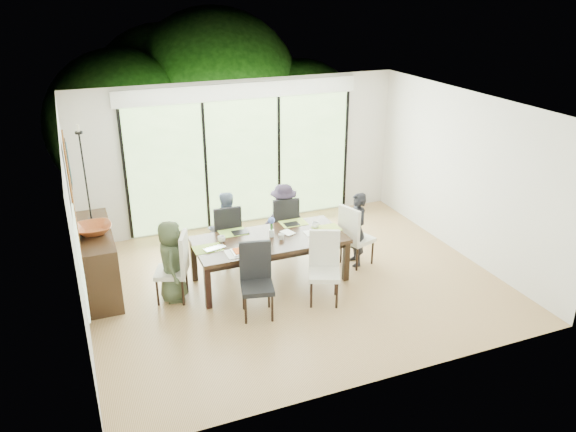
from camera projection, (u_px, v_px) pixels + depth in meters
name	position (u px, v px, depth m)	size (l,w,h in m)	color
floor	(294.00, 282.00, 8.62)	(6.00, 5.00, 0.01)	olive
ceiling	(295.00, 106.00, 7.57)	(6.00, 5.00, 0.01)	white
wall_back	(242.00, 154.00, 10.24)	(6.00, 0.02, 2.70)	beige
wall_front	(385.00, 279.00, 5.95)	(6.00, 0.02, 2.70)	silver
wall_left	(74.00, 232.00, 7.06)	(0.02, 5.00, 2.70)	white
wall_right	(465.00, 175.00, 9.13)	(0.02, 5.00, 2.70)	white
glass_doors	(243.00, 162.00, 10.27)	(4.20, 0.02, 2.30)	#598C3F
blinds_header	(241.00, 91.00, 9.76)	(4.40, 0.06, 0.28)	white
mullion_a	(125.00, 176.00, 9.54)	(0.05, 0.04, 2.30)	black
mullion_b	(206.00, 167.00, 10.02)	(0.05, 0.04, 2.30)	black
mullion_c	(279.00, 158.00, 10.50)	(0.05, 0.04, 2.30)	black
mullion_d	(346.00, 151.00, 10.98)	(0.05, 0.04, 2.30)	black
side_window	(81.00, 261.00, 5.99)	(0.02, 0.90, 1.00)	#8CAD7F
deck	(231.00, 208.00, 11.55)	(6.00, 1.80, 0.10)	brown
rail_top	(220.00, 169.00, 12.00)	(6.00, 0.08, 0.06)	brown
foliage_left	(123.00, 125.00, 11.90)	(3.20, 3.20, 3.20)	#14380F
foliage_mid	(215.00, 96.00, 13.02)	(4.00, 4.00, 4.00)	#14380F
foliage_right	(300.00, 120.00, 13.17)	(2.80, 2.80, 2.80)	#14380F
foliage_far	(167.00, 101.00, 13.35)	(3.60, 3.60, 3.60)	#14380F
table_top	(270.00, 240.00, 8.42)	(2.26, 1.04, 0.06)	black
table_apron	(270.00, 245.00, 8.45)	(2.07, 0.85, 0.09)	black
table_leg_fl	(208.00, 287.00, 7.81)	(0.08, 0.08, 0.65)	black
table_leg_fr	(346.00, 261.00, 8.55)	(0.08, 0.08, 0.65)	black
table_leg_bl	(194.00, 261.00, 8.55)	(0.08, 0.08, 0.65)	black
table_leg_br	(322.00, 239.00, 9.29)	(0.08, 0.08, 0.65)	black
chair_left_end	(171.00, 267.00, 7.96)	(0.43, 0.43, 1.04)	beige
chair_right_end	(358.00, 234.00, 8.99)	(0.43, 0.43, 1.04)	silver
chair_far_left	(226.00, 233.00, 9.05)	(0.43, 0.43, 1.04)	black
chair_far_right	(283.00, 223.00, 9.39)	(0.43, 0.43, 1.04)	black
chair_near_left	(257.00, 282.00, 7.56)	(0.43, 0.43, 1.04)	black
chair_near_right	(324.00, 269.00, 7.90)	(0.43, 0.43, 1.04)	silver
person_left_end	(172.00, 261.00, 7.94)	(0.57, 0.36, 1.22)	#3B472F
person_right_end	(357.00, 229.00, 8.95)	(0.57, 0.36, 1.22)	black
person_far_left	(226.00, 228.00, 9.00)	(0.57, 0.36, 1.22)	#7083A2
person_far_right	(284.00, 219.00, 9.34)	(0.57, 0.36, 1.22)	#281F2F
placemat_left	(208.00, 248.00, 8.08)	(0.41, 0.30, 0.01)	olive
placemat_right	(327.00, 229.00, 8.73)	(0.41, 0.30, 0.01)	#95AC3D
placemat_far_l	(233.00, 232.00, 8.59)	(0.41, 0.30, 0.01)	#92C044
placemat_far_r	(293.00, 223.00, 8.93)	(0.41, 0.30, 0.01)	#A5C345
placemat_paper	(241.00, 253.00, 7.96)	(0.41, 0.30, 0.01)	white
tablet_far_l	(240.00, 232.00, 8.58)	(0.25, 0.17, 0.01)	black
tablet_far_r	(292.00, 224.00, 8.87)	(0.23, 0.16, 0.01)	black
papers	(314.00, 232.00, 8.60)	(0.28, 0.21, 0.00)	white
platter_base	(240.00, 252.00, 7.95)	(0.25, 0.25, 0.02)	white
platter_snacks	(240.00, 251.00, 7.95)	(0.19, 0.19, 0.01)	#D15018
vase	(272.00, 233.00, 8.44)	(0.08, 0.08, 0.11)	silver
hyacinth_stems	(271.00, 226.00, 8.40)	(0.04, 0.04, 0.15)	#337226
hyacinth_blooms	(271.00, 220.00, 8.36)	(0.10, 0.10, 0.10)	#5066C9
laptop	(216.00, 250.00, 8.02)	(0.31, 0.20, 0.02)	silver
cup_a	(222.00, 239.00, 8.28)	(0.12, 0.12, 0.09)	white
cup_b	(281.00, 237.00, 8.35)	(0.09, 0.09, 0.09)	white
cup_c	(316.00, 225.00, 8.75)	(0.12, 0.12, 0.09)	white
book	(284.00, 234.00, 8.53)	(0.15, 0.21, 0.02)	white
sideboard	(98.00, 260.00, 8.25)	(0.48, 1.70, 0.96)	black
bowl	(94.00, 229.00, 7.95)	(0.51, 0.51, 0.12)	brown
candlestick_base	(92.00, 220.00, 8.35)	(0.11, 0.11, 0.04)	black
candlestick_shaft	(85.00, 177.00, 8.09)	(0.03, 0.03, 1.33)	black
candlestick_pan	(79.00, 133.00, 7.84)	(0.11, 0.11, 0.03)	black
candle	(78.00, 128.00, 7.81)	(0.04, 0.04, 0.11)	silver
tapestry	(72.00, 195.00, 7.29)	(0.02, 1.00, 1.50)	#904915
art_frame	(68.00, 164.00, 8.38)	(0.03, 0.55, 0.65)	black
art_canvas	(69.00, 163.00, 8.39)	(0.01, 0.45, 0.55)	#1B5159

